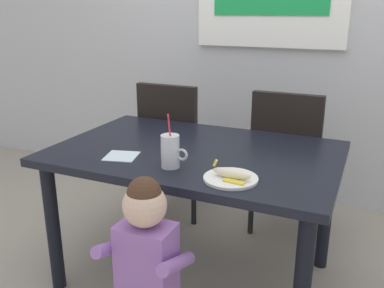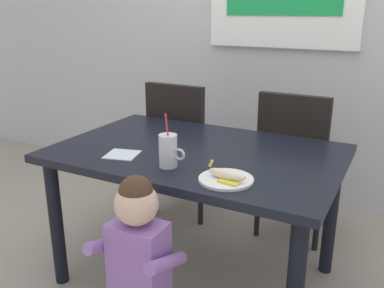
% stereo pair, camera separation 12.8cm
% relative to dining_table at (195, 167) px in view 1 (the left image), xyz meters
% --- Properties ---
extents(ground_plane, '(24.00, 24.00, 0.00)m').
position_rel_dining_table_xyz_m(ground_plane, '(0.00, 0.00, -0.65)').
color(ground_plane, '#9E9384').
extents(back_wall, '(6.40, 0.17, 2.90)m').
position_rel_dining_table_xyz_m(back_wall, '(0.00, 1.33, 0.80)').
color(back_wall, silver).
rests_on(back_wall, ground).
extents(dining_table, '(1.42, 0.93, 0.75)m').
position_rel_dining_table_xyz_m(dining_table, '(0.00, 0.00, 0.00)').
color(dining_table, black).
rests_on(dining_table, ground).
extents(dining_chair_left, '(0.44, 0.45, 0.96)m').
position_rel_dining_table_xyz_m(dining_chair_left, '(-0.43, 0.65, -0.11)').
color(dining_chair_left, black).
rests_on(dining_chair_left, ground).
extents(dining_chair_right, '(0.44, 0.44, 0.96)m').
position_rel_dining_table_xyz_m(dining_chair_right, '(0.34, 0.68, -0.11)').
color(dining_chair_right, black).
rests_on(dining_chair_right, ground).
extents(toddler_standing, '(0.33, 0.24, 0.84)m').
position_rel_dining_table_xyz_m(toddler_standing, '(0.06, -0.62, -0.12)').
color(toddler_standing, '#3F4760').
rests_on(toddler_standing, ground).
extents(milk_cup, '(0.13, 0.08, 0.25)m').
position_rel_dining_table_xyz_m(milk_cup, '(-0.00, -0.27, 0.16)').
color(milk_cup, silver).
rests_on(milk_cup, dining_table).
extents(snack_plate, '(0.23, 0.23, 0.01)m').
position_rel_dining_table_xyz_m(snack_plate, '(0.29, -0.30, 0.10)').
color(snack_plate, white).
rests_on(snack_plate, dining_table).
extents(peeled_banana, '(0.17, 0.12, 0.07)m').
position_rel_dining_table_xyz_m(peeled_banana, '(0.30, -0.31, 0.13)').
color(peeled_banana, '#F4EAC6').
rests_on(peeled_banana, snack_plate).
extents(paper_napkin, '(0.18, 0.18, 0.00)m').
position_rel_dining_table_xyz_m(paper_napkin, '(-0.28, -0.24, 0.10)').
color(paper_napkin, silver).
rests_on(paper_napkin, dining_table).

